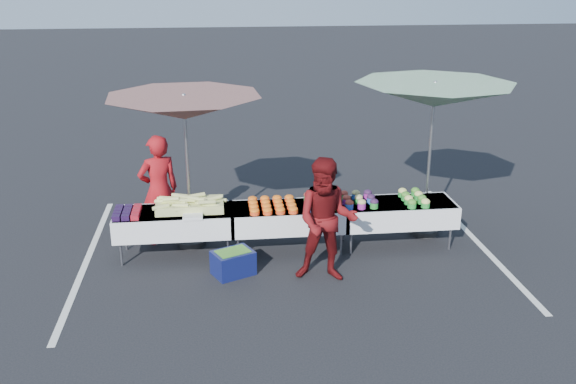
{
  "coord_description": "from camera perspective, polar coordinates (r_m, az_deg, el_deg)",
  "views": [
    {
      "loc": [
        -1.1,
        -9.5,
        4.4
      ],
      "look_at": [
        0.0,
        0.0,
        1.0
      ],
      "focal_mm": 40.0,
      "sensor_mm": 36.0,
      "label": 1
    }
  ],
  "objects": [
    {
      "name": "bean_baskets",
      "position": [
        10.62,
        11.11,
        -0.49
      ],
      "size": [
        0.36,
        0.68,
        0.15
      ],
      "color": "green",
      "rests_on": "table_right"
    },
    {
      "name": "carrot_bowls",
      "position": [
        10.19,
        -1.39,
        -1.13
      ],
      "size": [
        0.75,
        0.69,
        0.11
      ],
      "color": "#F6481B",
      "rests_on": "table_center"
    },
    {
      "name": "table_right",
      "position": [
        10.64,
        9.68,
        -1.74
      ],
      "size": [
        1.86,
        0.81,
        0.75
      ],
      "color": "white",
      "rests_on": "ground"
    },
    {
      "name": "table_center",
      "position": [
        10.3,
        0.0,
        -2.19
      ],
      "size": [
        1.86,
        0.81,
        0.75
      ],
      "color": "white",
      "rests_on": "ground"
    },
    {
      "name": "storage_bin",
      "position": [
        9.69,
        -4.9,
        -6.24
      ],
      "size": [
        0.7,
        0.63,
        0.38
      ],
      "rotation": [
        0.0,
        0.0,
        0.44
      ],
      "color": "#0E1448",
      "rests_on": "ground"
    },
    {
      "name": "vendor",
      "position": [
        10.68,
        -11.41,
        0.17
      ],
      "size": [
        0.79,
        0.66,
        1.85
      ],
      "primitive_type": "imported",
      "rotation": [
        0.0,
        0.0,
        3.53
      ],
      "color": "maroon",
      "rests_on": "ground"
    },
    {
      "name": "corn_pile",
      "position": [
        10.2,
        -8.7,
        -1.09
      ],
      "size": [
        1.16,
        0.57,
        0.26
      ],
      "color": "tan",
      "rests_on": "table_left"
    },
    {
      "name": "berry_punnets",
      "position": [
        10.21,
        -14.11,
        -1.77
      ],
      "size": [
        0.4,
        0.54,
        0.08
      ],
      "color": "black",
      "rests_on": "table_left"
    },
    {
      "name": "plastic_bags",
      "position": [
        9.9,
        -8.46,
        -2.14
      ],
      "size": [
        0.3,
        0.25,
        0.05
      ],
      "primitive_type": "cube",
      "color": "white",
      "rests_on": "table_left"
    },
    {
      "name": "umbrella_left",
      "position": [
        10.13,
        -9.19,
        7.33
      ],
      "size": [
        3.12,
        3.12,
        2.53
      ],
      "rotation": [
        0.0,
        0.0,
        -0.31
      ],
      "color": "black",
      "rests_on": "ground"
    },
    {
      "name": "potato_cups",
      "position": [
        10.34,
        4.69,
        -0.7
      ],
      "size": [
        1.14,
        0.58,
        0.16
      ],
      "color": "blue",
      "rests_on": "table_right"
    },
    {
      "name": "stripe_left",
      "position": [
        10.68,
        -17.41,
        -5.72
      ],
      "size": [
        0.1,
        5.0,
        0.0
      ],
      "primitive_type": "cube",
      "color": "silver",
      "rests_on": "ground"
    },
    {
      "name": "table_left",
      "position": [
        10.26,
        -10.04,
        -2.58
      ],
      "size": [
        1.86,
        0.81,
        0.75
      ],
      "color": "white",
      "rests_on": "ground"
    },
    {
      "name": "stripe_right",
      "position": [
        11.32,
        16.35,
        -4.14
      ],
      "size": [
        0.1,
        5.0,
        0.0
      ],
      "primitive_type": "cube",
      "color": "silver",
      "rests_on": "ground"
    },
    {
      "name": "customer",
      "position": [
        9.24,
        3.46,
        -2.54
      ],
      "size": [
        1.03,
        0.88,
        1.85
      ],
      "primitive_type": "imported",
      "rotation": [
        0.0,
        0.0,
        -0.22
      ],
      "color": "#5C0D0F",
      "rests_on": "ground"
    },
    {
      "name": "ground",
      "position": [
        10.53,
        0.0,
        -5.13
      ],
      "size": [
        80.0,
        80.0,
        0.0
      ],
      "primitive_type": "plane",
      "color": "black"
    },
    {
      "name": "umbrella_right",
      "position": [
        10.7,
        12.87,
        8.32
      ],
      "size": [
        2.95,
        2.95,
        2.65
      ],
      "rotation": [
        0.0,
        0.0,
        -0.15
      ],
      "color": "black",
      "rests_on": "ground"
    }
  ]
}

